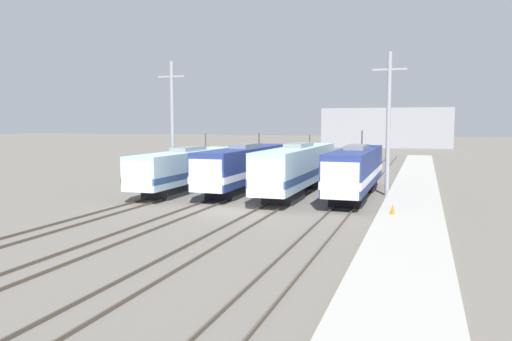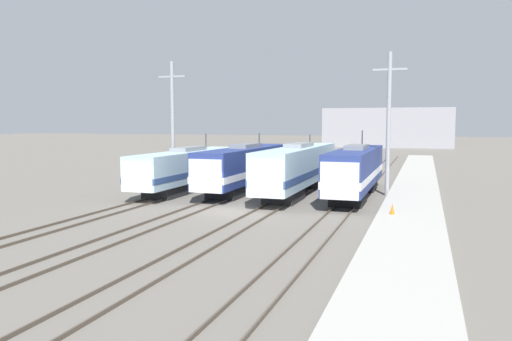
# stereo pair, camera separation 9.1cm
# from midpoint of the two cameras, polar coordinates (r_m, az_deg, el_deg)

# --- Properties ---
(ground_plane) EXTENTS (400.00, 400.00, 0.00)m
(ground_plane) POSITION_cam_midpoint_polar(r_m,az_deg,el_deg) (34.82, -2.85, -4.57)
(ground_plane) COLOR #666059
(rail_pair_far_left) EXTENTS (1.51, 120.00, 0.15)m
(rail_pair_far_left) POSITION_cam_midpoint_polar(r_m,az_deg,el_deg) (38.11, -13.22, -3.72)
(rail_pair_far_left) COLOR #4C4238
(rail_pair_far_left) RESTS_ON ground_plane
(rail_pair_center_left) EXTENTS (1.51, 120.00, 0.15)m
(rail_pair_center_left) POSITION_cam_midpoint_polar(r_m,az_deg,el_deg) (35.77, -6.51, -4.20)
(rail_pair_center_left) COLOR #4C4238
(rail_pair_center_left) RESTS_ON ground_plane
(rail_pair_center_right) EXTENTS (1.51, 120.00, 0.15)m
(rail_pair_center_right) POSITION_cam_midpoint_polar(r_m,az_deg,el_deg) (33.99, 1.02, -4.68)
(rail_pair_center_right) COLOR #4C4238
(rail_pair_center_right) RESTS_ON ground_plane
(rail_pair_far_right) EXTENTS (1.51, 120.00, 0.15)m
(rail_pair_far_right) POSITION_cam_midpoint_polar(r_m,az_deg,el_deg) (32.85, 9.23, -5.11)
(rail_pair_far_right) COLOR #4C4238
(rail_pair_far_right) RESTS_ON ground_plane
(locomotive_far_left) EXTENTS (2.87, 17.10, 5.01)m
(locomotive_far_left) POSITION_cam_midpoint_polar(r_m,az_deg,el_deg) (44.75, -7.88, 0.24)
(locomotive_far_left) COLOR #232326
(locomotive_far_left) RESTS_ON ground_plane
(locomotive_center_left) EXTENTS (2.89, 17.37, 5.09)m
(locomotive_center_left) POSITION_cam_midpoint_polar(r_m,az_deg,el_deg) (44.08, -1.34, 0.40)
(locomotive_center_left) COLOR black
(locomotive_center_left) RESTS_ON ground_plane
(locomotive_center_right) EXTENTS (2.83, 19.14, 4.97)m
(locomotive_center_right) POSITION_cam_midpoint_polar(r_m,az_deg,el_deg) (42.46, 4.81, 0.27)
(locomotive_center_right) COLOR #232326
(locomotive_center_right) RESTS_ON ground_plane
(locomotive_far_right) EXTENTS (2.85, 16.84, 5.39)m
(locomotive_far_right) POSITION_cam_midpoint_polar(r_m,az_deg,el_deg) (41.32, 11.35, -0.01)
(locomotive_far_right) COLOR black
(locomotive_far_right) RESTS_ON ground_plane
(catenary_tower_left) EXTENTS (2.75, 0.35, 11.83)m
(catenary_tower_left) POSITION_cam_midpoint_polar(r_m,az_deg,el_deg) (48.37, -9.46, 5.47)
(catenary_tower_left) COLOR gray
(catenary_tower_left) RESTS_ON ground_plane
(catenary_tower_right) EXTENTS (2.75, 0.35, 11.83)m
(catenary_tower_right) POSITION_cam_midpoint_polar(r_m,az_deg,el_deg) (42.73, 14.97, 5.36)
(catenary_tower_right) COLOR gray
(catenary_tower_right) RESTS_ON ground_plane
(platform) EXTENTS (4.00, 120.00, 0.37)m
(platform) POSITION_cam_midpoint_polar(r_m,az_deg,el_deg) (32.41, 17.26, -5.24)
(platform) COLOR #A8A59E
(platform) RESTS_ON ground_plane
(traffic_cone) EXTENTS (0.30, 0.30, 0.70)m
(traffic_cone) POSITION_cam_midpoint_polar(r_m,az_deg,el_deg) (32.38, 15.40, -4.24)
(traffic_cone) COLOR orange
(traffic_cone) RESTS_ON platform
(depot_building) EXTENTS (30.93, 8.07, 9.62)m
(depot_building) POSITION_cam_midpoint_polar(r_m,az_deg,el_deg) (127.63, 14.77, 4.75)
(depot_building) COLOR gray
(depot_building) RESTS_ON ground_plane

